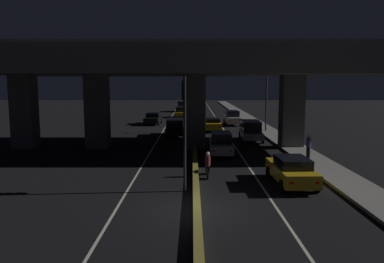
{
  "coord_description": "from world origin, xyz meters",
  "views": [
    {
      "loc": [
        -0.21,
        -15.45,
        5.41
      ],
      "look_at": [
        -0.09,
        18.67,
        0.94
      ],
      "focal_mm": 35.0,
      "sensor_mm": 36.0,
      "label": 1
    }
  ],
  "objects": [
    {
      "name": "ground_plane",
      "position": [
        0.0,
        0.0,
        0.0
      ],
      "size": [
        200.0,
        200.0,
        0.0
      ],
      "primitive_type": "plane",
      "color": "black"
    },
    {
      "name": "lane_line_left_inner",
      "position": [
        -3.47,
        35.0,
        0.0
      ],
      "size": [
        0.12,
        126.0,
        0.0
      ],
      "primitive_type": "cube",
      "color": "beige",
      "rests_on": "ground_plane"
    },
    {
      "name": "lane_line_right_inner",
      "position": [
        3.47,
        35.0,
        0.0
      ],
      "size": [
        0.12,
        126.0,
        0.0
      ],
      "primitive_type": "cube",
      "color": "beige",
      "rests_on": "ground_plane"
    },
    {
      "name": "median_divider",
      "position": [
        0.0,
        35.0,
        0.15
      ],
      "size": [
        0.33,
        126.0,
        0.3
      ],
      "primitive_type": "cube",
      "color": "olive",
      "rests_on": "ground_plane"
    },
    {
      "name": "sidewalk_right",
      "position": [
        8.21,
        28.0,
        0.08
      ],
      "size": [
        2.26,
        126.0,
        0.16
      ],
      "primitive_type": "cube",
      "color": "gray",
      "rests_on": "ground_plane"
    },
    {
      "name": "elevated_overpass",
      "position": [
        -0.27,
        15.54,
        6.72
      ],
      "size": [
        32.26,
        13.14,
        8.9
      ],
      "color": "#5B5956",
      "rests_on": "ground_plane"
    },
    {
      "name": "traffic_light_left_of_median",
      "position": [
        -0.56,
        2.83,
        3.86
      ],
      "size": [
        0.3,
        0.49,
        5.7
      ],
      "color": "black",
      "rests_on": "ground_plane"
    },
    {
      "name": "street_lamp",
      "position": [
        7.66,
        25.41,
        4.78
      ],
      "size": [
        1.94,
        0.32,
        8.15
      ],
      "color": "#2D2D30",
      "rests_on": "ground_plane"
    },
    {
      "name": "car_taxi_yellow_lead",
      "position": [
        5.05,
        3.89,
        0.8
      ],
      "size": [
        1.98,
        4.57,
        1.53
      ],
      "rotation": [
        0.0,
        0.0,
        1.59
      ],
      "color": "gold",
      "rests_on": "ground_plane"
    },
    {
      "name": "car_silver_second",
      "position": [
        1.96,
        12.33,
        0.88
      ],
      "size": [
        1.95,
        4.54,
        1.7
      ],
      "rotation": [
        0.0,
        0.0,
        1.54
      ],
      "color": "gray",
      "rests_on": "ground_plane"
    },
    {
      "name": "car_white_third",
      "position": [
        5.3,
        19.13,
        1.0
      ],
      "size": [
        2.17,
        4.56,
        1.88
      ],
      "rotation": [
        0.0,
        0.0,
        1.52
      ],
      "color": "silver",
      "rests_on": "ground_plane"
    },
    {
      "name": "car_taxi_yellow_fourth",
      "position": [
        2.03,
        26.46,
        0.77
      ],
      "size": [
        2.12,
        4.87,
        1.45
      ],
      "rotation": [
        0.0,
        0.0,
        1.61
      ],
      "color": "gold",
      "rests_on": "ground_plane"
    },
    {
      "name": "car_white_fifth",
      "position": [
        4.95,
        32.29,
        0.95
      ],
      "size": [
        1.97,
        4.55,
        1.84
      ],
      "rotation": [
        0.0,
        0.0,
        1.6
      ],
      "color": "silver",
      "rests_on": "ground_plane"
    },
    {
      "name": "car_black_lead_oncoming",
      "position": [
        -1.97,
        22.16,
        0.92
      ],
      "size": [
        2.14,
        4.74,
        1.75
      ],
      "rotation": [
        0.0,
        0.0,
        -1.53
      ],
      "color": "black",
      "rests_on": "ground_plane"
    },
    {
      "name": "car_black_second_oncoming",
      "position": [
        -5.3,
        33.17,
        0.77
      ],
      "size": [
        2.12,
        4.73,
        1.51
      ],
      "rotation": [
        0.0,
        0.0,
        -1.6
      ],
      "color": "black",
      "rests_on": "ground_plane"
    },
    {
      "name": "car_taxi_yellow_third_oncoming",
      "position": [
        -1.93,
        42.77,
        0.84
      ],
      "size": [
        1.96,
        4.01,
        1.63
      ],
      "rotation": [
        0.0,
        0.0,
        -1.62
      ],
      "color": "gold",
      "rests_on": "ground_plane"
    },
    {
      "name": "car_white_fourth_oncoming",
      "position": [
        -2.04,
        54.61,
        1.0
      ],
      "size": [
        2.12,
        4.24,
        1.93
      ],
      "rotation": [
        0.0,
        0.0,
        -1.54
      ],
      "color": "silver",
      "rests_on": "ground_plane"
    },
    {
      "name": "motorcycle_black_filtering_near",
      "position": [
        0.7,
        5.69,
        0.63
      ],
      "size": [
        0.33,
        1.73,
        1.46
      ],
      "rotation": [
        0.0,
        0.0,
        1.53
      ],
      "color": "black",
      "rests_on": "ground_plane"
    },
    {
      "name": "pedestrian_on_sidewalk",
      "position": [
        7.91,
        10.2,
        0.98
      ],
      "size": [
        0.31,
        0.31,
        1.62
      ],
      "color": "black",
      "rests_on": "sidewalk_right"
    }
  ]
}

